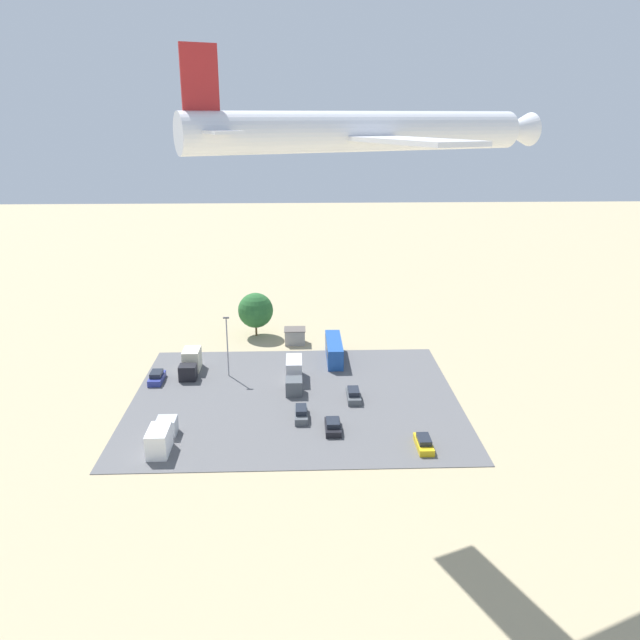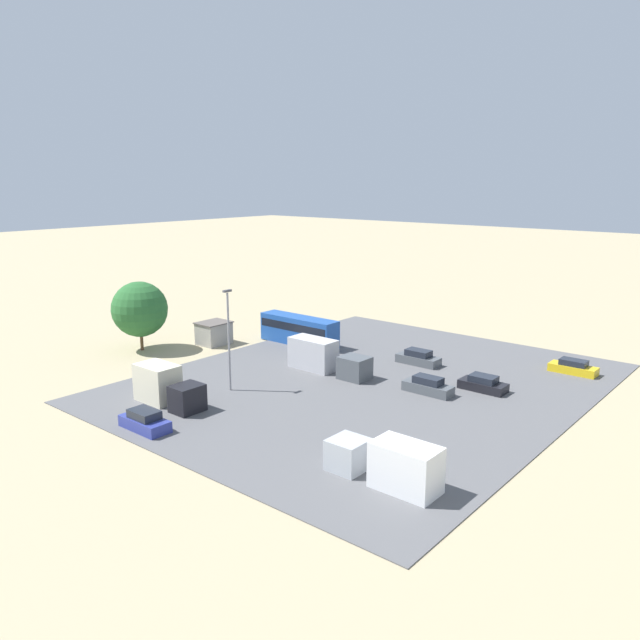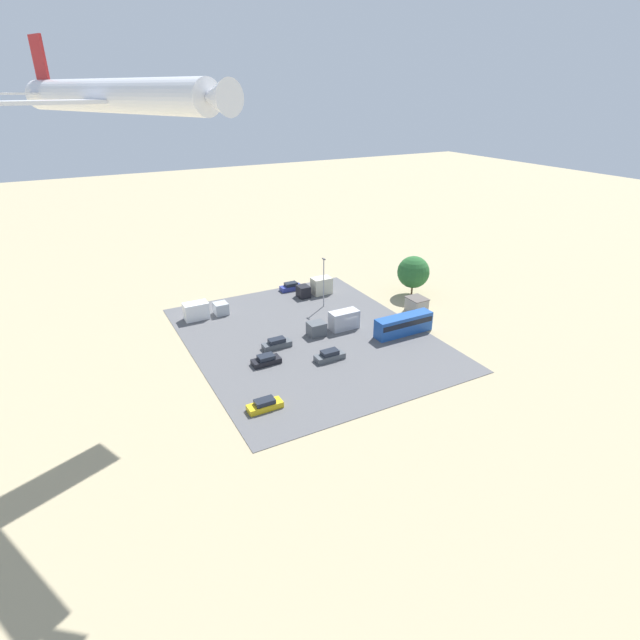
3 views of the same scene
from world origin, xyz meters
TOP-DOWN VIEW (x-y plane):
  - ground_plane at (0.00, 0.00)m, footprint 400.00×400.00m
  - parking_lot_surface at (0.00, 7.81)m, footprint 46.25×37.84m
  - shed_building at (0.05, -15.00)m, footprint 3.75×3.19m
  - bus at (-6.43, -7.07)m, footprint 2.51×10.51m
  - parked_car_0 at (-0.86, 13.86)m, footprint 1.71×4.71m
  - parked_car_1 at (20.98, 1.02)m, footprint 1.95×4.48m
  - parked_car_2 at (-4.89, 17.42)m, footprint 1.99×4.36m
  - parked_car_3 at (-15.71, 22.14)m, footprint 1.80×4.65m
  - parked_car_4 at (-8.33, 8.32)m, footprint 1.85×4.71m
  - parked_truck_0 at (0.12, 2.26)m, footprint 2.41×9.34m
  - parked_truck_1 at (16.18, 20.87)m, footprint 2.47×7.96m
  - parked_truck_2 at (16.34, -2.47)m, footprint 2.58×7.16m
  - tree_near_shed at (7.16, -19.44)m, footprint 6.38×6.38m
  - light_pole_lot_centre at (10.29, -0.81)m, footprint 0.90×0.28m

SIDE VIEW (x-z plane):
  - ground_plane at x=0.00m, z-range 0.00..0.00m
  - parking_lot_surface at x=0.00m, z-range 0.00..0.08m
  - parked_car_3 at x=-15.71m, z-range -0.04..1.39m
  - parked_car_2 at x=-4.89m, z-range -0.04..1.40m
  - parked_car_4 at x=-8.33m, z-range -0.05..1.52m
  - parked_car_0 at x=-0.86m, z-range -0.05..1.54m
  - parked_car_1 at x=20.98m, z-range -0.05..1.55m
  - shed_building at x=0.05m, z-range 0.01..2.74m
  - parked_truck_1 at x=16.18m, z-range -0.05..3.03m
  - parked_truck_0 at x=0.12m, z-range -0.06..3.17m
  - parked_truck_2 at x=16.34m, z-range -0.06..3.28m
  - bus at x=-6.43m, z-range 0.21..3.53m
  - tree_near_shed at x=7.16m, z-range 0.83..8.87m
  - light_pole_lot_centre at x=10.29m, z-range 0.52..10.08m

